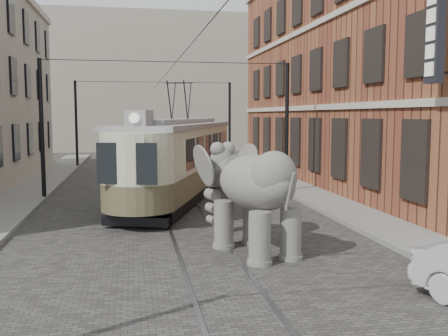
{
  "coord_description": "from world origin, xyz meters",
  "views": [
    {
      "loc": [
        -1.87,
        -16.82,
        3.61
      ],
      "look_at": [
        0.75,
        -2.31,
        2.1
      ],
      "focal_mm": 41.17,
      "sensor_mm": 36.0,
      "label": 1
    }
  ],
  "objects": [
    {
      "name": "catenary",
      "position": [
        -0.2,
        5.0,
        3.0
      ],
      "size": [
        11.0,
        30.2,
        6.0
      ],
      "primitive_type": null,
      "color": "black",
      "rests_on": "ground"
    },
    {
      "name": "sidewalk_right",
      "position": [
        6.0,
        0.0,
        0.07
      ],
      "size": [
        2.0,
        60.0,
        0.15
      ],
      "primitive_type": "cube",
      "color": "slate",
      "rests_on": "ground"
    },
    {
      "name": "ground",
      "position": [
        0.0,
        0.0,
        0.0
      ],
      "size": [
        120.0,
        120.0,
        0.0
      ],
      "primitive_type": "plane",
      "color": "#42403D"
    },
    {
      "name": "tram_rails",
      "position": [
        0.0,
        0.0,
        0.01
      ],
      "size": [
        1.54,
        80.0,
        0.02
      ],
      "primitive_type": null,
      "color": "slate",
      "rests_on": "ground"
    },
    {
      "name": "tram",
      "position": [
        0.2,
        5.39,
        2.52
      ],
      "size": [
        6.56,
        12.88,
        5.05
      ],
      "primitive_type": null,
      "rotation": [
        0.0,
        0.0,
        -0.33
      ],
      "color": "#BEBA9A",
      "rests_on": "ground"
    },
    {
      "name": "elephant",
      "position": [
        1.31,
        -3.96,
        1.44
      ],
      "size": [
        3.95,
        5.29,
        2.89
      ],
      "primitive_type": null,
      "rotation": [
        0.0,
        0.0,
        0.32
      ],
      "color": "slate",
      "rests_on": "ground"
    },
    {
      "name": "brick_building",
      "position": [
        11.0,
        9.0,
        6.0
      ],
      "size": [
        8.0,
        26.0,
        12.0
      ],
      "primitive_type": "cube",
      "color": "brown",
      "rests_on": "ground"
    },
    {
      "name": "distant_block",
      "position": [
        0.0,
        40.0,
        7.0
      ],
      "size": [
        28.0,
        10.0,
        14.0
      ],
      "primitive_type": "cube",
      "color": "gray",
      "rests_on": "ground"
    }
  ]
}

